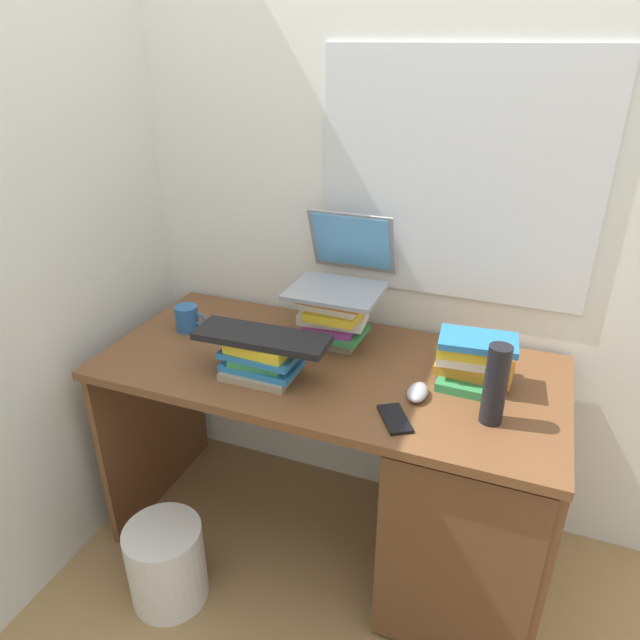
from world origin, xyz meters
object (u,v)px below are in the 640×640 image
at_px(book_stack_side, 473,359).
at_px(keyboard, 262,337).
at_px(laptop, 343,270).
at_px(computer_mouse, 418,392).
at_px(mug, 187,318).
at_px(wastebasket, 167,563).
at_px(cell_phone, 395,419).
at_px(water_bottle, 495,385).
at_px(book_stack_keyboard_riser, 262,358).
at_px(desk, 435,482).
at_px(book_stack_tall, 334,317).

distance_m(book_stack_side, keyboard, 0.65).
relative_size(book_stack_side, laptop, 0.72).
distance_m(computer_mouse, mug, 0.89).
height_order(computer_mouse, wastebasket, computer_mouse).
xyz_separation_m(laptop, cell_phone, (0.31, -0.43, -0.25)).
bearing_deg(water_bottle, wastebasket, -161.96).
bearing_deg(mug, water_bottle, -8.98).
xyz_separation_m(book_stack_keyboard_riser, computer_mouse, (0.49, 0.05, -0.04)).
height_order(desk, cell_phone, cell_phone).
distance_m(mug, cell_phone, 0.89).
xyz_separation_m(keyboard, water_bottle, (0.70, 0.01, -0.02)).
relative_size(book_stack_tall, book_stack_side, 1.01).
height_order(book_stack_keyboard_riser, computer_mouse, book_stack_keyboard_riser).
distance_m(desk, mug, 1.04).
xyz_separation_m(water_bottle, wastebasket, (-0.94, -0.31, -0.75)).
relative_size(book_stack_side, water_bottle, 1.02).
relative_size(book_stack_tall, cell_phone, 1.79).
xyz_separation_m(desk, keyboard, (-0.55, -0.11, 0.49)).
bearing_deg(keyboard, desk, 9.50).
bearing_deg(keyboard, laptop, 65.99).
bearing_deg(wastebasket, keyboard, 49.77).
relative_size(desk, wastebasket, 5.03).
relative_size(desk, book_stack_keyboard_riser, 6.13).
bearing_deg(book_stack_side, cell_phone, -120.83).
height_order(mug, water_bottle, water_bottle).
height_order(laptop, wastebasket, laptop).
distance_m(desk, water_bottle, 0.50).
bearing_deg(keyboard, mug, 152.69).
distance_m(book_stack_tall, book_stack_keyboard_riser, 0.31).
height_order(book_stack_keyboard_riser, mug, book_stack_keyboard_riser).
bearing_deg(book_stack_keyboard_riser, mug, 155.24).
bearing_deg(desk, laptop, 150.69).
distance_m(book_stack_keyboard_riser, laptop, 0.42).
relative_size(book_stack_keyboard_riser, mug, 2.03).
xyz_separation_m(book_stack_tall, mug, (-0.53, -0.09, -0.06)).
xyz_separation_m(book_stack_side, cell_phone, (-0.17, -0.28, -0.08)).
bearing_deg(laptop, book_stack_side, -16.91).
xyz_separation_m(cell_phone, wastebasket, (-0.70, -0.21, -0.63)).
relative_size(computer_mouse, cell_phone, 0.76).
height_order(keyboard, mug, keyboard).
bearing_deg(computer_mouse, book_stack_side, 47.08).
distance_m(keyboard, water_bottle, 0.70).
distance_m(desk, book_stack_side, 0.45).
bearing_deg(computer_mouse, book_stack_keyboard_riser, -174.30).
height_order(desk, wastebasket, desk).
xyz_separation_m(desk, computer_mouse, (-0.07, -0.06, 0.37)).
bearing_deg(computer_mouse, keyboard, -173.37).
distance_m(desk, computer_mouse, 0.38).
distance_m(desk, book_stack_keyboard_riser, 0.70).
xyz_separation_m(book_stack_keyboard_riser, keyboard, (0.01, -0.01, 0.08)).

